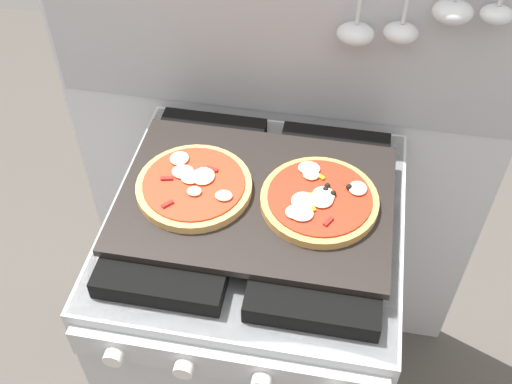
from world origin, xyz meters
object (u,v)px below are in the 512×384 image
Objects in this scene: baking_tray at (256,198)px; pizza_right at (319,199)px; stove at (256,322)px; pizza_left at (194,185)px.

baking_tray is 2.34× the size of pizza_right.
baking_tray reaches higher than stove.
baking_tray is at bearing 2.85° from pizza_left.
stove is at bearing -178.54° from pizza_right.
baking_tray is at bearing 90.00° from stove.
stove is 1.67× the size of baking_tray.
pizza_right is (0.12, 0.00, 0.02)m from baking_tray.
pizza_right reaches higher than pizza_left.
pizza_right reaches higher than baking_tray.
pizza_left is at bearing -177.91° from stove.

